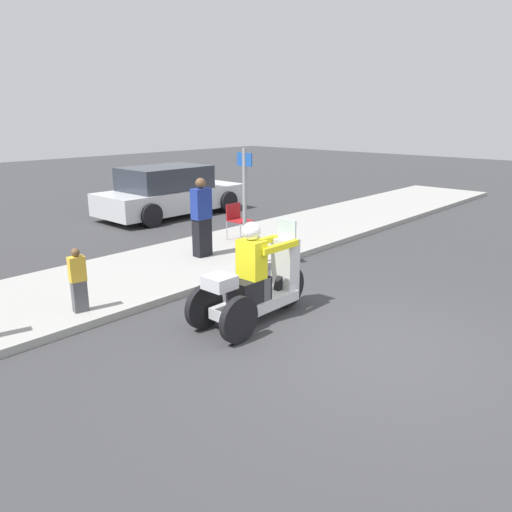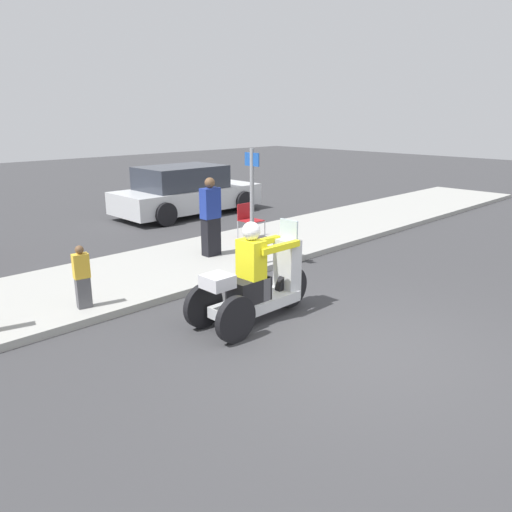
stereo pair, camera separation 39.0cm
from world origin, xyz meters
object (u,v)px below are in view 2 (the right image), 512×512
object	(u,v)px
spectator_end_of_line	(211,218)
street_sign	(252,203)
motorcycle_trike	(256,285)
spectator_by_tree	(82,278)
parked_car_lot_center	(186,192)
folding_chair_curbside	(248,218)

from	to	relation	value
spectator_end_of_line	street_sign	xyz separation A→B (m)	(0.11, -1.09, 0.43)
motorcycle_trike	spectator_by_tree	bearing A→B (deg)	131.46
spectator_by_tree	parked_car_lot_center	world-z (taller)	parked_car_lot_center
folding_chair_curbside	parked_car_lot_center	size ratio (longest dim) A/B	0.19
motorcycle_trike	street_sign	xyz separation A→B (m)	(1.60, 1.74, 0.78)
parked_car_lot_center	street_sign	size ratio (longest dim) A/B	2.00
motorcycle_trike	folding_chair_curbside	distance (m)	4.44
parked_car_lot_center	street_sign	distance (m)	5.99
motorcycle_trike	spectator_end_of_line	world-z (taller)	spectator_end_of_line
spectator_by_tree	folding_chair_curbside	distance (m)	4.87
motorcycle_trike	street_sign	size ratio (longest dim) A/B	0.96
folding_chair_curbside	street_sign	size ratio (longest dim) A/B	0.37
motorcycle_trike	spectator_end_of_line	size ratio (longest dim) A/B	1.32
street_sign	spectator_by_tree	bearing A→B (deg)	176.78
spectator_end_of_line	parked_car_lot_center	world-z (taller)	spectator_end_of_line
folding_chair_curbside	parked_car_lot_center	xyz separation A→B (m)	(1.10, 3.86, 0.06)
motorcycle_trike	parked_car_lot_center	bearing A→B (deg)	60.41
motorcycle_trike	street_sign	bearing A→B (deg)	47.53
motorcycle_trike	street_sign	distance (m)	2.49
motorcycle_trike	spectator_by_tree	size ratio (longest dim) A/B	2.20
spectator_end_of_line	folding_chair_curbside	xyz separation A→B (m)	(1.48, 0.46, -0.26)
folding_chair_curbside	street_sign	distance (m)	2.19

